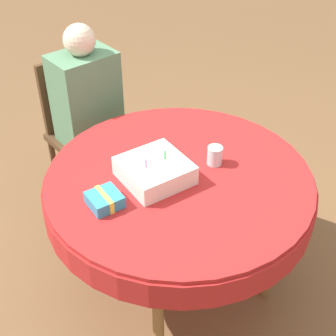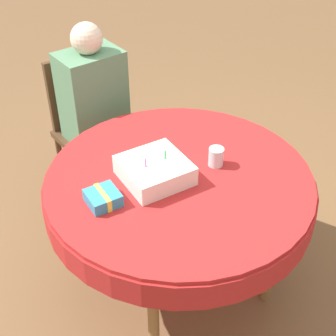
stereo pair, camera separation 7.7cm
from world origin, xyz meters
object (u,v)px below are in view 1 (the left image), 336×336
Objects in this scene: person at (89,104)px; drinking_glass at (215,155)px; birthday_cake at (155,171)px; chair at (84,127)px; gift_box at (105,200)px.

person is 0.91m from drinking_glass.
person is 4.19× the size of birthday_cake.
person is 0.83m from birthday_cake.
chair is 0.79× the size of person.
gift_box is (-0.27, -0.03, -0.02)m from birthday_cake.
chair is 3.29× the size of birthday_cake.
birthday_cake is at bearing 6.88° from gift_box.
chair reaches higher than birthday_cake.
chair is at bearing 86.19° from birthday_cake.
gift_box is at bearing -115.70° from chair.
person reaches higher than gift_box.
birthday_cake reaches higher than drinking_glass.
gift_box is at bearing -173.12° from birthday_cake.
person reaches higher than chair.
gift_box is (-0.33, -0.95, 0.25)m from chair.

